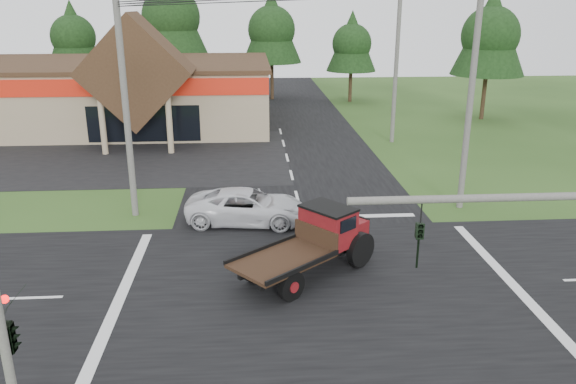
{
  "coord_description": "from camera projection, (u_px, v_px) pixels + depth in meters",
  "views": [
    {
      "loc": [
        -2.36,
        -17.76,
        9.68
      ],
      "look_at": [
        -0.86,
        4.41,
        2.2
      ],
      "focal_mm": 35.0,
      "sensor_mm": 36.0,
      "label": 1
    }
  ],
  "objects": [
    {
      "name": "ground",
      "position": [
        320.0,
        289.0,
        20.03
      ],
      "size": [
        120.0,
        120.0,
        0.0
      ],
      "primitive_type": "plane",
      "color": "#294619",
      "rests_on": "ground"
    },
    {
      "name": "road_ns",
      "position": [
        320.0,
        289.0,
        20.03
      ],
      "size": [
        12.0,
        120.0,
        0.02
      ],
      "primitive_type": "cube",
      "color": "black",
      "rests_on": "ground"
    },
    {
      "name": "road_ew",
      "position": [
        320.0,
        289.0,
        20.03
      ],
      "size": [
        120.0,
        12.0,
        0.02
      ],
      "primitive_type": "cube",
      "color": "black",
      "rests_on": "ground"
    },
    {
      "name": "parking_apron",
      "position": [
        75.0,
        157.0,
        37.1
      ],
      "size": [
        28.0,
        14.0,
        0.02
      ],
      "primitive_type": "cube",
      "color": "black",
      "rests_on": "ground"
    },
    {
      "name": "cvs_building",
      "position": [
        87.0,
        92.0,
        46.1
      ],
      "size": [
        30.4,
        18.2,
        9.19
      ],
      "color": "tan",
      "rests_on": "ground"
    },
    {
      "name": "traffic_signal_corner",
      "position": [
        4.0,
        320.0,
        11.5
      ],
      "size": [
        0.53,
        2.48,
        4.4
      ],
      "color": "#595651",
      "rests_on": "ground"
    },
    {
      "name": "utility_pole_nw",
      "position": [
        125.0,
        103.0,
        25.37
      ],
      "size": [
        2.0,
        0.3,
        10.5
      ],
      "color": "#595651",
      "rests_on": "ground"
    },
    {
      "name": "utility_pole_ne",
      "position": [
        472.0,
        89.0,
        26.23
      ],
      "size": [
        2.0,
        0.3,
        11.5
      ],
      "color": "#595651",
      "rests_on": "ground"
    },
    {
      "name": "utility_pole_n",
      "position": [
        396.0,
        62.0,
        39.52
      ],
      "size": [
        2.0,
        0.3,
        11.2
      ],
      "color": "#595651",
      "rests_on": "ground"
    },
    {
      "name": "tree_row_b",
      "position": [
        73.0,
        35.0,
        56.33
      ],
      "size": [
        5.6,
        5.6,
        10.1
      ],
      "color": "#332316",
      "rests_on": "ground"
    },
    {
      "name": "tree_row_c",
      "position": [
        171.0,
        14.0,
        55.38
      ],
      "size": [
        7.28,
        7.28,
        13.13
      ],
      "color": "#332316",
      "rests_on": "ground"
    },
    {
      "name": "tree_row_d",
      "position": [
        272.0,
        27.0,
        57.39
      ],
      "size": [
        6.16,
        6.16,
        11.11
      ],
      "color": "#332316",
      "rests_on": "ground"
    },
    {
      "name": "tree_row_e",
      "position": [
        352.0,
        42.0,
        56.44
      ],
      "size": [
        5.04,
        5.04,
        9.09
      ],
      "color": "#332316",
      "rests_on": "ground"
    },
    {
      "name": "tree_side_ne",
      "position": [
        491.0,
        32.0,
        47.2
      ],
      "size": [
        6.16,
        6.16,
        11.11
      ],
      "color": "#332316",
      "rests_on": "ground"
    },
    {
      "name": "antique_flatbed_truck",
      "position": [
        306.0,
        245.0,
        20.68
      ],
      "size": [
        5.96,
        5.54,
        2.47
      ],
      "primitive_type": null,
      "rotation": [
        0.0,
        0.0,
        -0.87
      ],
      "color": "#600D13",
      "rests_on": "ground"
    },
    {
      "name": "white_pickup",
      "position": [
        247.0,
        206.0,
        25.91
      ],
      "size": [
        5.88,
        3.26,
        1.56
      ],
      "primitive_type": "imported",
      "rotation": [
        0.0,
        0.0,
        1.45
      ],
      "color": "silver",
      "rests_on": "ground"
    }
  ]
}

